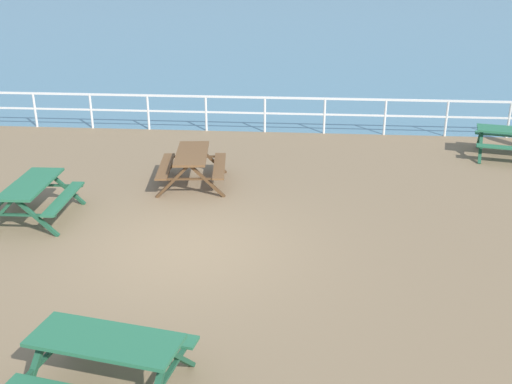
% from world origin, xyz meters
% --- Properties ---
extents(ground_plane, '(30.00, 24.00, 0.20)m').
position_xyz_m(ground_plane, '(0.00, 0.00, -0.10)').
color(ground_plane, '#846B4C').
extents(sea_band, '(142.00, 90.00, 0.01)m').
position_xyz_m(sea_band, '(0.00, 52.75, 0.00)').
color(sea_band, teal).
rests_on(sea_band, ground).
extents(seaward_railing, '(23.07, 0.07, 1.08)m').
position_xyz_m(seaward_railing, '(0.00, 7.75, 0.74)').
color(seaward_railing, white).
rests_on(seaward_railing, ground).
extents(picnic_table_near_left, '(2.05, 1.82, 0.80)m').
position_xyz_m(picnic_table_near_left, '(-0.19, -3.91, 0.58)').
color(picnic_table_near_left, '#286B47').
rests_on(picnic_table_near_left, ground).
extents(picnic_table_near_right, '(1.59, 1.84, 0.80)m').
position_xyz_m(picnic_table_near_right, '(-3.29, 1.03, 0.58)').
color(picnic_table_near_right, '#286B47').
rests_on(picnic_table_near_right, ground).
extents(picnic_table_far_right, '(1.71, 1.95, 0.80)m').
position_xyz_m(picnic_table_far_right, '(-0.47, 3.20, 0.58)').
color(picnic_table_far_right, brown).
rests_on(picnic_table_far_right, ground).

